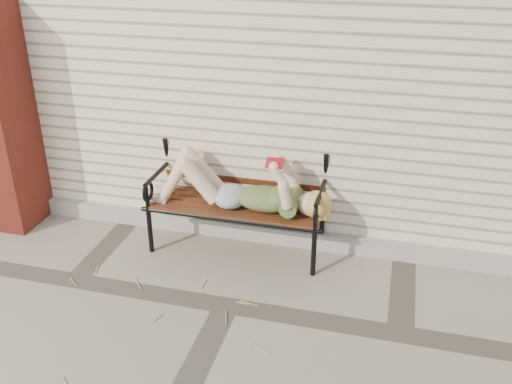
# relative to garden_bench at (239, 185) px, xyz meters

# --- Properties ---
(ground) EXTENTS (80.00, 80.00, 0.00)m
(ground) POSITION_rel_garden_bench_xyz_m (0.15, -0.86, -0.57)
(ground) COLOR gray
(ground) RESTS_ON ground
(house_wall) EXTENTS (8.00, 4.00, 3.00)m
(house_wall) POSITION_rel_garden_bench_xyz_m (0.15, 2.14, 0.93)
(house_wall) COLOR beige
(house_wall) RESTS_ON ground
(foundation_strip) EXTENTS (8.00, 0.10, 0.15)m
(foundation_strip) POSITION_rel_garden_bench_xyz_m (0.15, 0.11, -0.50)
(foundation_strip) COLOR #A09B91
(foundation_strip) RESTS_ON ground
(garden_bench) EXTENTS (1.57, 0.63, 1.02)m
(garden_bench) POSITION_rel_garden_bench_xyz_m (0.00, 0.00, 0.00)
(garden_bench) COLOR black
(garden_bench) RESTS_ON ground
(reading_woman) EXTENTS (1.49, 0.34, 0.47)m
(reading_woman) POSITION_rel_garden_bench_xyz_m (0.01, -0.12, 0.03)
(reading_woman) COLOR #093341
(reading_woman) RESTS_ON ground
(straw_scatter) EXTENTS (2.82, 1.64, 0.01)m
(straw_scatter) POSITION_rel_garden_bench_xyz_m (-0.54, -1.46, -0.57)
(straw_scatter) COLOR tan
(straw_scatter) RESTS_ON ground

